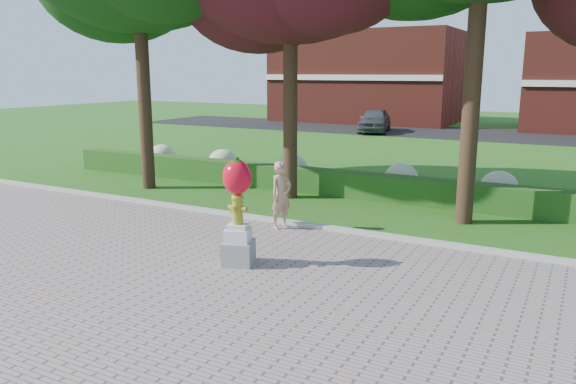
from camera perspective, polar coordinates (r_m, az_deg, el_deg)
The scene contains 10 objects.
ground at distance 11.96m, azimuth -4.95°, elevation -7.10°, with size 100.00×100.00×0.00m, color #2C5B16.
walkway at distance 9.14m, azimuth -19.27°, elevation -13.91°, with size 40.00×14.00×0.04m, color gray.
curb at distance 14.41m, azimuth 1.61°, elevation -3.37°, with size 40.00×0.18×0.15m, color #ADADA5.
lawn_hedge at distance 17.90m, azimuth 7.40°, elevation 0.67°, with size 24.00×0.70×0.80m, color #1A4212.
hydrangea_row at distance 18.62m, azimuth 10.17°, elevation 1.49°, with size 20.10×1.10×0.99m.
street at distance 38.12m, azimuth 18.92°, elevation 5.59°, with size 50.00×8.00×0.02m, color black.
building_left at distance 46.35m, azimuth 8.05°, elevation 11.49°, with size 14.00×8.00×7.00m, color maroon.
hydrant_sculpture at distance 11.39m, azimuth -5.14°, elevation -1.67°, with size 0.77×0.77×2.23m.
woman at distance 14.07m, azimuth -0.70°, elevation -0.32°, with size 0.62×0.41×1.70m, color tan.
parked_car at distance 37.65m, azimuth 8.80°, elevation 7.23°, with size 1.84×4.57×1.56m, color #43474B.
Camera 1 is at (6.25, -9.40, 3.93)m, focal length 35.00 mm.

